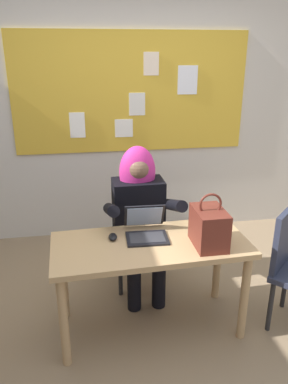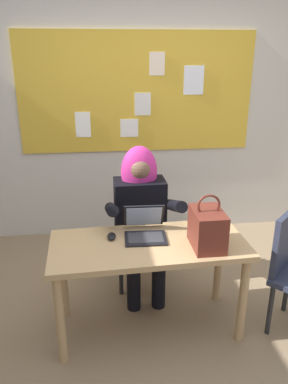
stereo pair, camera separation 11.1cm
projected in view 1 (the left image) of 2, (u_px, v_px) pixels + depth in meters
ground_plane at (165, 332)px, 2.79m from camera, size 24.00×24.00×0.00m
wall_back_bulletin at (131, 105)px, 3.91m from camera, size 5.44×1.87×2.82m
desk_main at (150, 255)px, 2.63m from camera, size 1.38×0.66×0.71m
chair_at_desk at (138, 228)px, 3.29m from camera, size 0.45×0.45×0.89m
person_costumed at (140, 210)px, 3.09m from camera, size 0.60×0.61×1.24m
laptop at (146, 229)px, 2.69m from camera, size 0.31×0.34×0.21m
computer_mouse at (113, 237)px, 2.64m from camera, size 0.06×0.11×0.03m
handbag at (209, 227)px, 2.52m from camera, size 0.20×0.30×0.38m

